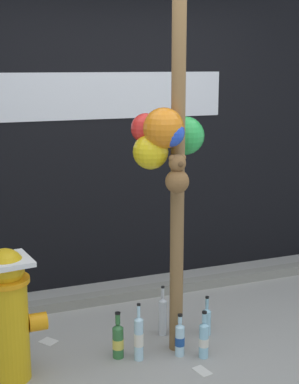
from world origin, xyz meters
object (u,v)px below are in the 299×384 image
(memorial_post, at_px, (171,109))
(bottle_1, at_px, (118,340))
(bottle_2, at_px, (176,318))
(bottle_3, at_px, (204,339))
(bottle_4, at_px, (180,339))
(bottle_0, at_px, (163,315))
(fire_hydrant, at_px, (8,312))
(bottle_6, at_px, (207,320))
(bottle_5, at_px, (139,338))

(memorial_post, relative_size, bottle_1, 9.50)
(bottle_2, relative_size, bottle_3, 0.93)
(bottle_4, bearing_deg, bottle_0, 88.72)
(fire_hydrant, bearing_deg, memorial_post, -0.13)
(fire_hydrant, distance_m, bottle_2, 1.27)
(bottle_3, bearing_deg, bottle_6, 60.00)
(memorial_post, xyz_separation_m, bottle_4, (0.03, -0.12, -1.53))
(bottle_3, bearing_deg, fire_hydrant, 170.75)
(bottle_1, xyz_separation_m, bottle_6, (0.70, 0.08, -0.01))
(fire_hydrant, xyz_separation_m, bottle_1, (0.71, 0.01, -0.32))
(bottle_3, height_order, bottle_5, bottle_5)
(fire_hydrant, height_order, bottle_2, fire_hydrant)
(bottle_0, xyz_separation_m, bottle_4, (-0.01, -0.32, -0.03))
(bottle_6, bearing_deg, memorial_post, -164.50)
(bottle_4, bearing_deg, bottle_3, -31.09)
(bottle_2, relative_size, bottle_5, 0.77)
(bottle_0, relative_size, bottle_6, 1.27)
(memorial_post, xyz_separation_m, bottle_3, (0.16, -0.20, -1.52))
(bottle_2, bearing_deg, bottle_5, -146.26)
(memorial_post, relative_size, bottle_3, 9.30)
(bottle_5, bearing_deg, fire_hydrant, 174.97)
(bottle_2, bearing_deg, bottle_1, -160.44)
(bottle_1, xyz_separation_m, bottle_4, (0.40, -0.13, -0.00))
(memorial_post, distance_m, fire_hydrant, 1.62)
(bottle_2, bearing_deg, bottle_4, -109.86)
(fire_hydrant, xyz_separation_m, bottle_3, (1.24, -0.20, -0.31))
(bottle_2, bearing_deg, memorial_post, -125.89)
(bottle_1, xyz_separation_m, bottle_5, (0.12, -0.08, 0.03))
(memorial_post, bearing_deg, bottle_0, 80.70)
(bottle_6, bearing_deg, bottle_0, 159.61)
(bottle_2, bearing_deg, bottle_3, -85.92)
(bottle_1, bearing_deg, bottle_2, 19.56)
(bottle_5, bearing_deg, bottle_0, 43.92)
(memorial_post, distance_m, bottle_3, 1.54)
(fire_hydrant, bearing_deg, bottle_2, 8.71)
(fire_hydrant, distance_m, bottle_0, 1.17)
(bottle_0, relative_size, bottle_4, 1.26)
(memorial_post, distance_m, bottle_2, 1.54)
(fire_hydrant, relative_size, bottle_6, 2.89)
(memorial_post, bearing_deg, bottle_3, -50.60)
(bottle_1, bearing_deg, bottle_6, 6.80)
(bottle_0, relative_size, bottle_3, 1.13)
(memorial_post, height_order, bottle_1, memorial_post)
(bottle_0, height_order, bottle_3, bottle_0)
(bottle_1, bearing_deg, bottle_0, 25.80)
(fire_hydrant, distance_m, bottle_3, 1.30)
(bottle_2, xyz_separation_m, bottle_3, (0.03, -0.39, 0.01))
(bottle_2, bearing_deg, bottle_6, -26.11)
(memorial_post, bearing_deg, bottle_5, -164.37)
(bottle_3, relative_size, bottle_4, 1.11)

